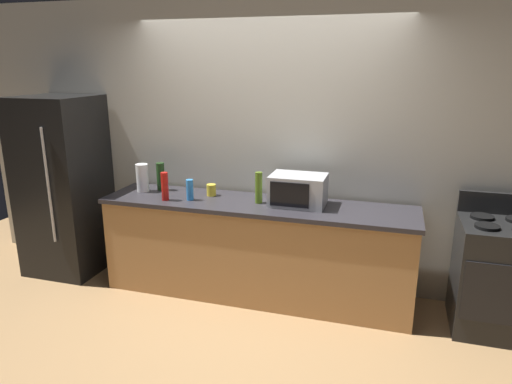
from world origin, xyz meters
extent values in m
plane|color=#A87F51|center=(0.00, 0.00, 0.00)|extent=(8.00, 8.00, 0.00)
cube|color=beige|center=(0.00, 0.81, 1.35)|extent=(6.40, 0.10, 2.70)
cube|color=#B27F4C|center=(0.00, 0.40, 0.43)|extent=(2.80, 0.60, 0.86)
cube|color=#2D2B30|center=(0.00, 0.40, 0.88)|extent=(2.84, 0.64, 0.04)
cube|color=black|center=(-2.05, 0.40, 0.90)|extent=(0.72, 0.70, 1.80)
cylinder|color=silver|center=(-1.91, 0.03, 1.00)|extent=(0.02, 0.02, 1.10)
cube|color=black|center=(2.00, 0.40, 0.45)|extent=(0.60, 0.60, 0.90)
cube|color=black|center=(2.00, 0.10, 0.45)|extent=(0.55, 0.02, 0.48)
cube|color=black|center=(2.00, 0.68, 0.99)|extent=(0.60, 0.04, 0.18)
cylinder|color=black|center=(1.87, 0.28, 0.91)|extent=(0.18, 0.18, 0.02)
cylinder|color=black|center=(1.87, 0.52, 0.91)|extent=(0.18, 0.18, 0.02)
cube|color=#B7BABF|center=(0.37, 0.45, 1.04)|extent=(0.48, 0.34, 0.27)
cube|color=black|center=(0.33, 0.28, 1.04)|extent=(0.34, 0.01, 0.21)
cylinder|color=white|center=(-1.16, 0.45, 1.04)|extent=(0.12, 0.12, 0.27)
cylinder|color=#4C6B19|center=(0.02, 0.40, 1.04)|extent=(0.06, 0.06, 0.28)
cylinder|color=red|center=(-0.82, 0.24, 1.03)|extent=(0.06, 0.06, 0.26)
cylinder|color=#1E3F19|center=(-1.02, 0.55, 1.04)|extent=(0.08, 0.08, 0.27)
cylinder|color=#338CE5|center=(-0.60, 0.31, 1.00)|extent=(0.07, 0.07, 0.19)
cylinder|color=yellow|center=(-0.47, 0.50, 0.95)|extent=(0.09, 0.09, 0.11)
camera|label=1|loc=(1.14, -3.39, 2.11)|focal=32.42mm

